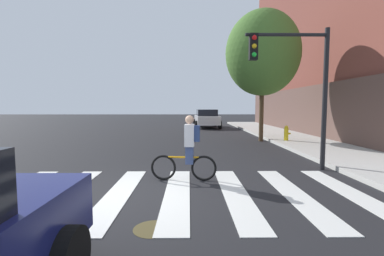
# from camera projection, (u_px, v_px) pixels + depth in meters

# --- Properties ---
(ground_plane) EXTENTS (120.00, 120.00, 0.00)m
(ground_plane) POSITION_uv_depth(u_px,v_px,m) (137.00, 194.00, 5.92)
(ground_plane) COLOR black
(crosswalk_stripes) EXTENTS (9.50, 4.04, 0.01)m
(crosswalk_stripes) POSITION_uv_depth(u_px,v_px,m) (148.00, 194.00, 5.92)
(crosswalk_stripes) COLOR silver
(crosswalk_stripes) RESTS_ON ground
(manhole_cover) EXTENTS (0.64, 0.64, 0.01)m
(manhole_cover) POSITION_uv_depth(u_px,v_px,m) (154.00, 229.00, 4.22)
(manhole_cover) COLOR #473D1E
(manhole_cover) RESTS_ON ground
(sedan_mid) EXTENTS (2.38, 4.83, 1.65)m
(sedan_mid) POSITION_uv_depth(u_px,v_px,m) (207.00, 118.00, 24.42)
(sedan_mid) COLOR silver
(sedan_mid) RESTS_ON ground
(cyclist) EXTENTS (1.71, 0.38, 1.69)m
(cyclist) POSITION_uv_depth(u_px,v_px,m) (188.00, 148.00, 6.92)
(cyclist) COLOR black
(cyclist) RESTS_ON ground
(traffic_light_near) EXTENTS (2.47, 0.28, 4.20)m
(traffic_light_near) POSITION_uv_depth(u_px,v_px,m) (298.00, 74.00, 7.94)
(traffic_light_near) COLOR black
(traffic_light_near) RESTS_ON ground
(fire_hydrant) EXTENTS (0.33, 0.22, 0.78)m
(fire_hydrant) POSITION_uv_depth(u_px,v_px,m) (286.00, 133.00, 14.03)
(fire_hydrant) COLOR gold
(fire_hydrant) RESTS_ON sidewalk
(street_tree_near) EXTENTS (3.98, 3.98, 7.07)m
(street_tree_near) POSITION_uv_depth(u_px,v_px,m) (263.00, 53.00, 14.54)
(street_tree_near) COLOR #4C3823
(street_tree_near) RESTS_ON ground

